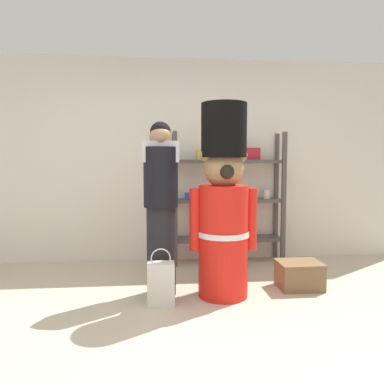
% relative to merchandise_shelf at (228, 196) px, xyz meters
% --- Properties ---
extents(ground_plane, '(6.40, 6.40, 0.00)m').
position_rel_merchandise_shelf_xyz_m(ground_plane, '(-0.67, -1.98, -0.86)').
color(ground_plane, beige).
extents(back_wall, '(6.40, 0.12, 2.60)m').
position_rel_merchandise_shelf_xyz_m(back_wall, '(-0.67, 0.22, 0.44)').
color(back_wall, silver).
rests_on(back_wall, ground_plane).
extents(merchandise_shelf, '(1.41, 0.35, 1.66)m').
position_rel_merchandise_shelf_xyz_m(merchandise_shelf, '(0.00, 0.00, 0.00)').
color(merchandise_shelf, '#4C4742').
rests_on(merchandise_shelf, ground_plane).
extents(teddy_bear_guard, '(0.65, 0.49, 1.83)m').
position_rel_merchandise_shelf_xyz_m(teddy_bear_guard, '(-0.28, -1.20, 0.02)').
color(teddy_bear_guard, red).
rests_on(teddy_bear_guard, ground_plane).
extents(person_shopper, '(0.34, 0.33, 1.67)m').
position_rel_merchandise_shelf_xyz_m(person_shopper, '(-0.86, -1.11, 0.01)').
color(person_shopper, black).
rests_on(person_shopper, ground_plane).
extents(shopping_bag, '(0.24, 0.16, 0.52)m').
position_rel_merchandise_shelf_xyz_m(shopping_bag, '(-0.87, -1.38, -0.66)').
color(shopping_bag, silver).
rests_on(shopping_bag, ground_plane).
extents(display_crate, '(0.44, 0.36, 0.27)m').
position_rel_merchandise_shelf_xyz_m(display_crate, '(0.54, -1.07, -0.72)').
color(display_crate, brown).
rests_on(display_crate, ground_plane).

